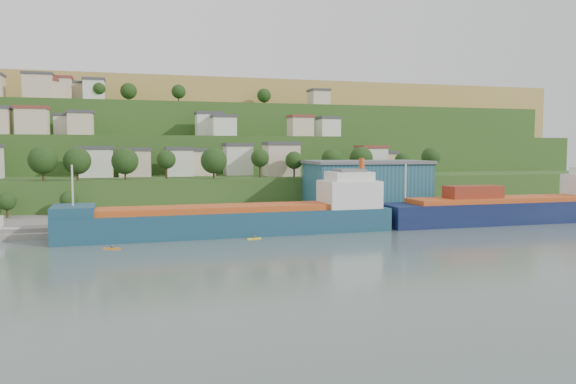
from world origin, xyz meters
name	(u,v)px	position (x,y,z in m)	size (l,w,h in m)	color
ground	(246,241)	(0.00, 0.00, 0.00)	(500.00, 500.00, 0.00)	#4C5D59
quay	(301,220)	(20.00, 28.00, 0.00)	(220.00, 26.00, 4.00)	slate
hillside	(173,186)	(-0.05, 168.70, 0.08)	(360.00, 211.35, 96.00)	#284719
cargo_ship_near	(241,221)	(0.80, 9.15, 2.84)	(69.37, 11.80, 17.80)	#154250
cargo_ship_far	(521,210)	(70.69, 9.21, 2.87)	(66.96, 11.55, 18.17)	#0C1335
warehouse	(366,185)	(38.81, 30.24, 8.43)	(31.87, 20.45, 12.80)	navy
dinghy	(9,230)	(-44.87, 16.65, 1.61)	(4.13, 1.55, 0.83)	silver
kayak_orange	(112,248)	(-24.95, -1.73, 0.22)	(3.02, 1.52, 0.76)	orange
kayak_yellow	(254,238)	(1.98, 2.02, 0.22)	(3.00, 1.02, 0.74)	yellow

